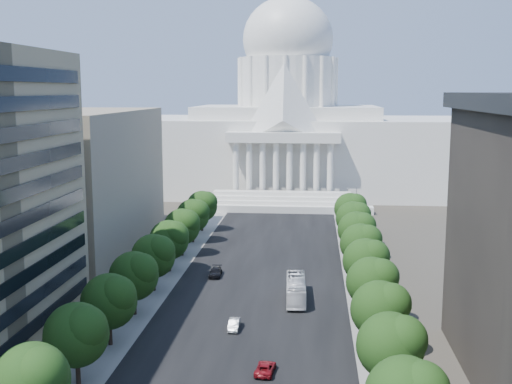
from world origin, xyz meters
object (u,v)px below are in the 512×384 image
(car_silver, at_px, (234,325))
(car_red, at_px, (265,368))
(city_bus, at_px, (296,289))
(car_dark_b, at_px, (216,272))

(car_silver, height_order, car_red, car_silver)
(car_red, distance_m, city_bus, 28.35)
(car_dark_b, bearing_deg, car_silver, -77.84)
(car_silver, relative_size, car_dark_b, 0.82)
(car_red, bearing_deg, city_bus, -90.06)
(car_dark_b, bearing_deg, city_bus, -40.95)
(city_bus, bearing_deg, car_dark_b, 139.02)
(car_silver, bearing_deg, car_dark_b, 103.36)
(car_silver, xyz_separation_m, car_dark_b, (-6.77, 26.25, 0.05))
(car_dark_b, height_order, city_bus, city_bus)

